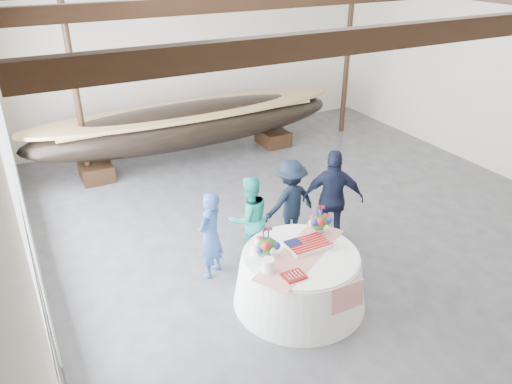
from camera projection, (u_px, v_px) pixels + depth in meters
floor at (326, 230)px, 9.40m from camera, size 10.00×12.00×0.01m
wall_back at (201, 51)px, 13.10m from camera, size 10.00×0.02×4.50m
wall_left at (11, 174)px, 6.31m from camera, size 0.02×12.00×4.50m
pavilion_structure at (316, 0)px, 8.17m from camera, size 9.80×11.76×4.50m
open_bay at (16, 174)px, 7.31m from camera, size 0.03×7.00×3.20m
longboat_display at (190, 125)px, 11.94m from camera, size 7.69×1.54×1.44m
banquet_table at (300, 278)px, 7.39m from camera, size 1.98×1.98×0.85m
tabletop_items at (293, 240)px, 7.26m from camera, size 1.86×1.39×0.40m
guest_woman_blue at (210, 235)px, 7.85m from camera, size 0.65×0.60×1.48m
guest_woman_teal at (249, 218)px, 8.30m from camera, size 0.73×0.57×1.50m
guest_man_left at (290, 202)px, 8.76m from camera, size 1.06×0.67×1.56m
guest_man_right at (333, 199)px, 8.61m from camera, size 1.13×0.91×1.79m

